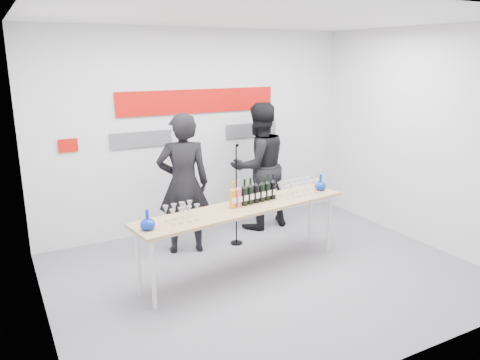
% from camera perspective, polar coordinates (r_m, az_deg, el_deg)
% --- Properties ---
extents(ground, '(5.00, 5.00, 0.00)m').
position_cam_1_polar(ground, '(5.88, 3.27, -11.35)').
color(ground, slate).
rests_on(ground, ground).
extents(back_wall, '(5.00, 0.04, 3.00)m').
position_cam_1_polar(back_wall, '(7.14, -5.03, 5.98)').
color(back_wall, silver).
rests_on(back_wall, ground).
extents(signage, '(3.38, 0.02, 0.79)m').
position_cam_1_polar(signage, '(7.05, -5.41, 8.37)').
color(signage, '#BC0D08').
rests_on(signage, back_wall).
extents(tasting_table, '(2.86, 0.93, 0.84)m').
position_cam_1_polar(tasting_table, '(5.66, 0.48, -3.87)').
color(tasting_table, tan).
rests_on(tasting_table, ground).
extents(wine_bottles, '(0.71, 0.17, 0.33)m').
position_cam_1_polar(wine_bottles, '(5.72, 1.63, -1.27)').
color(wine_bottles, '#BF7F19').
rests_on(wine_bottles, tasting_table).
extents(decanter_left, '(0.16, 0.16, 0.21)m').
position_cam_1_polar(decanter_left, '(4.98, -11.22, -4.76)').
color(decanter_left, '#082C9D').
rests_on(decanter_left, tasting_table).
extents(decanter_right, '(0.16, 0.16, 0.21)m').
position_cam_1_polar(decanter_right, '(6.40, 9.78, -0.26)').
color(decanter_right, '#082C9D').
rests_on(decanter_right, tasting_table).
extents(glasses_left, '(0.38, 0.26, 0.18)m').
position_cam_1_polar(glasses_left, '(5.18, -7.14, -3.99)').
color(glasses_left, silver).
rests_on(glasses_left, tasting_table).
extents(glasses_right, '(0.58, 0.29, 0.18)m').
position_cam_1_polar(glasses_right, '(6.16, 7.10, -0.91)').
color(glasses_right, silver).
rests_on(glasses_right, tasting_table).
extents(presenter_left, '(0.79, 0.63, 1.90)m').
position_cam_1_polar(presenter_left, '(6.26, -6.91, -0.48)').
color(presenter_left, black).
rests_on(presenter_left, ground).
extents(presenter_right, '(0.97, 0.77, 1.94)m').
position_cam_1_polar(presenter_right, '(7.14, 2.30, 1.68)').
color(presenter_right, black).
rests_on(presenter_right, ground).
extents(mic_stand, '(0.17, 0.17, 1.46)m').
position_cam_1_polar(mic_stand, '(6.59, -0.44, -4.18)').
color(mic_stand, black).
rests_on(mic_stand, ground).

